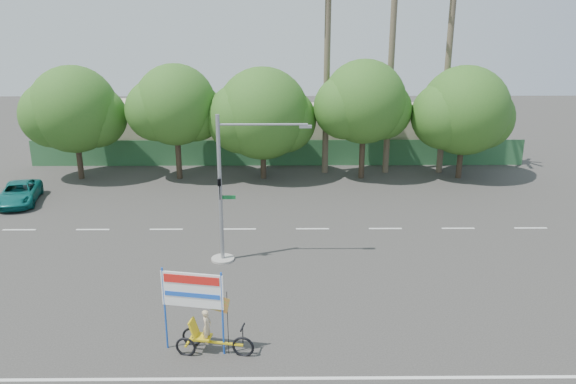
{
  "coord_description": "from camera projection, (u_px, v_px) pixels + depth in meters",
  "views": [
    {
      "loc": [
        0.39,
        -20.61,
        11.24
      ],
      "look_at": [
        0.62,
        3.68,
        3.5
      ],
      "focal_mm": 35.0,
      "sensor_mm": 36.0,
      "label": 1
    }
  ],
  "objects": [
    {
      "name": "pickup_truck",
      "position": [
        19.0,
        193.0,
        34.7
      ],
      "size": [
        3.08,
        4.96,
        1.28
      ],
      "primitive_type": "imported",
      "rotation": [
        0.0,
        0.0,
        0.22
      ],
      "color": "#0E625D",
      "rests_on": "ground"
    },
    {
      "name": "ground",
      "position": [
        274.0,
        300.0,
        23.04
      ],
      "size": [
        120.0,
        120.0,
        0.0
      ],
      "primitive_type": "plane",
      "color": "#33302D",
      "rests_on": "ground"
    },
    {
      "name": "fence",
      "position": [
        278.0,
        153.0,
        43.22
      ],
      "size": [
        38.0,
        0.08,
        2.0
      ],
      "primitive_type": "cube",
      "color": "#336B3D",
      "rests_on": "ground"
    },
    {
      "name": "traffic_signal",
      "position": [
        227.0,
        202.0,
        25.93
      ],
      "size": [
        4.72,
        1.1,
        7.0
      ],
      "color": "gray",
      "rests_on": "ground"
    },
    {
      "name": "building_right",
      "position": [
        373.0,
        131.0,
        47.34
      ],
      "size": [
        14.0,
        8.0,
        3.6
      ],
      "primitive_type": "cube",
      "color": "beige",
      "rests_on": "ground"
    },
    {
      "name": "palm_tall",
      "position": [
        393.0,
        25.0,
        38.52
      ],
      "size": [
        3.73,
        3.79,
        17.45
      ],
      "color": "#70604C",
      "rests_on": "ground"
    },
    {
      "name": "tree_left",
      "position": [
        175.0,
        108.0,
        38.59
      ],
      "size": [
        6.66,
        5.6,
        8.07
      ],
      "color": "#473828",
      "rests_on": "ground"
    },
    {
      "name": "tree_far_left",
      "position": [
        73.0,
        112.0,
        38.62
      ],
      "size": [
        7.14,
        6.0,
        7.96
      ],
      "color": "#473828",
      "rests_on": "ground"
    },
    {
      "name": "tree_far_right",
      "position": [
        464.0,
        113.0,
        38.9
      ],
      "size": [
        7.38,
        6.2,
        7.94
      ],
      "color": "#473828",
      "rests_on": "ground"
    },
    {
      "name": "tree_right",
      "position": [
        363.0,
        105.0,
        38.66
      ],
      "size": [
        6.9,
        5.8,
        8.36
      ],
      "color": "#473828",
      "rests_on": "ground"
    },
    {
      "name": "palm_short",
      "position": [
        327.0,
        49.0,
        38.96
      ],
      "size": [
        3.73,
        3.79,
        14.45
      ],
      "color": "#70604C",
      "rests_on": "ground"
    },
    {
      "name": "building_left",
      "position": [
        159.0,
        129.0,
        47.12
      ],
      "size": [
        12.0,
        8.0,
        4.0
      ],
      "primitive_type": "cube",
      "color": "beige",
      "rests_on": "ground"
    },
    {
      "name": "trike_billboard",
      "position": [
        202.0,
        319.0,
        19.17
      ],
      "size": [
        3.15,
        1.05,
        3.14
      ],
      "rotation": [
        0.0,
        0.0,
        -0.19
      ],
      "color": "black",
      "rests_on": "ground"
    },
    {
      "name": "palm_mid",
      "position": [
        450.0,
        41.0,
        38.88
      ],
      "size": [
        3.73,
        3.79,
        15.45
      ],
      "color": "#70604C",
      "rests_on": "ground"
    },
    {
      "name": "tree_center",
      "position": [
        262.0,
        116.0,
        38.83
      ],
      "size": [
        7.62,
        6.4,
        7.85
      ],
      "color": "#473828",
      "rests_on": "ground"
    }
  ]
}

